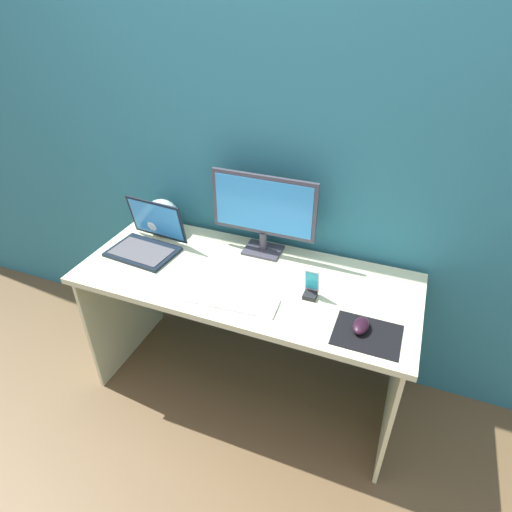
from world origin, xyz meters
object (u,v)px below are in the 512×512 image
(keyboard_external, at_px, (232,300))
(phone_in_dock, at_px, (311,287))
(fishbowl, at_px, (162,217))
(monitor, at_px, (264,211))
(laptop, at_px, (147,241))
(mouse, at_px, (361,326))

(keyboard_external, xyz_separation_m, phone_in_dock, (0.29, 0.15, 0.04))
(fishbowl, height_order, keyboard_external, fishbowl)
(fishbowl, height_order, phone_in_dock, fishbowl)
(monitor, height_order, keyboard_external, monitor)
(laptop, distance_m, mouse, 1.09)
(monitor, relative_size, keyboard_external, 1.31)
(laptop, bearing_deg, monitor, 19.37)
(laptop, height_order, fishbowl, laptop)
(fishbowl, distance_m, mouse, 1.16)
(monitor, bearing_deg, fishbowl, -179.07)
(keyboard_external, height_order, mouse, mouse)
(fishbowl, xyz_separation_m, mouse, (1.10, -0.37, -0.07))
(laptop, relative_size, mouse, 3.36)
(monitor, xyz_separation_m, keyboard_external, (0.01, -0.40, -0.22))
(fishbowl, xyz_separation_m, phone_in_dock, (0.87, -0.24, -0.04))
(monitor, relative_size, laptop, 1.49)
(monitor, height_order, mouse, monitor)
(monitor, relative_size, mouse, 5.03)
(fishbowl, bearing_deg, mouse, -18.72)
(fishbowl, distance_m, keyboard_external, 0.70)
(laptop, distance_m, keyboard_external, 0.59)
(fishbowl, bearing_deg, keyboard_external, -34.64)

